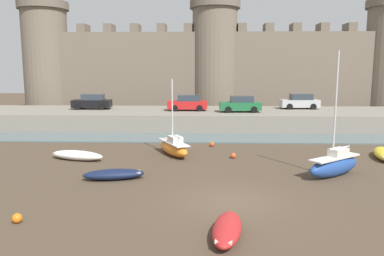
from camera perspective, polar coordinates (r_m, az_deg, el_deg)
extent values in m
plane|color=#4C3D2D|center=(17.32, 5.94, -10.96)|extent=(160.00, 160.00, 0.00)
cube|color=slate|center=(32.44, 4.11, -1.54)|extent=(80.00, 4.50, 0.10)
cube|color=gray|center=(39.48, 3.76, 1.48)|extent=(57.19, 10.00, 1.70)
cube|color=#706354|center=(50.19, 3.45, 8.19)|extent=(45.19, 2.80, 10.73)
cylinder|color=#706354|center=(54.57, -21.33, 9.24)|extent=(5.82, 5.82, 13.74)
cylinder|color=#675B4D|center=(55.20, -21.77, 16.90)|extent=(6.52, 6.52, 1.00)
cylinder|color=#706354|center=(50.20, 3.46, 9.91)|extent=(5.82, 5.82, 13.74)
cylinder|color=#675B4D|center=(50.89, 3.54, 18.24)|extent=(6.52, 6.52, 1.00)
cube|color=#6A5E4F|center=(52.99, -16.20, 14.30)|extent=(1.10, 2.52, 1.10)
cube|color=#6A5E4F|center=(52.04, -12.45, 14.55)|extent=(1.10, 2.52, 1.10)
cube|color=#6A5E4F|center=(51.31, -8.58, 14.74)|extent=(1.10, 2.52, 1.10)
cube|color=#6A5E4F|center=(50.80, -4.60, 14.87)|extent=(1.10, 2.52, 1.10)
cube|color=#6A5E4F|center=(50.52, -0.56, 14.93)|extent=(1.10, 2.52, 1.10)
cube|color=#6A5E4F|center=(50.68, 7.56, 14.84)|extent=(1.10, 2.52, 1.10)
cube|color=#6A5E4F|center=(51.12, 11.56, 14.69)|extent=(1.10, 2.52, 1.10)
cube|color=#6A5E4F|center=(51.78, 15.47, 14.47)|extent=(1.10, 2.52, 1.10)
cube|color=#6A5E4F|center=(52.66, 19.25, 14.20)|extent=(1.10, 2.52, 1.10)
cube|color=#6A5E4F|center=(53.75, 22.89, 13.89)|extent=(1.10, 2.52, 1.10)
ellipsoid|color=orange|center=(26.06, -2.82, -3.13)|extent=(2.83, 4.10, 0.95)
cube|color=silver|center=(25.97, -2.83, -2.19)|extent=(2.46, 3.59, 0.08)
cube|color=silver|center=(25.65, -2.58, -1.74)|extent=(1.17, 1.34, 0.44)
cylinder|color=silver|center=(25.83, -3.03, 2.68)|extent=(0.10, 0.10, 4.32)
cylinder|color=silver|center=(25.51, -2.50, -1.27)|extent=(0.89, 1.65, 0.08)
ellipsoid|color=silver|center=(25.85, -17.10, -3.99)|extent=(3.98, 2.23, 0.61)
ellipsoid|color=white|center=(25.84, -17.10, -3.86)|extent=(3.25, 1.78, 0.33)
cube|color=beige|center=(25.66, -16.59, -3.83)|extent=(0.48, 1.02, 0.06)
cube|color=beige|center=(26.72, -19.69, -3.53)|extent=(0.46, 0.70, 0.08)
ellipsoid|color=#234793|center=(22.37, 20.86, -5.49)|extent=(3.86, 3.28, 1.10)
cube|color=silver|center=(22.26, 20.93, -4.21)|extent=(3.38, 2.86, 0.08)
cube|color=silver|center=(22.45, 21.41, -3.45)|extent=(1.30, 1.21, 0.44)
cylinder|color=silver|center=(21.65, 21.05, 3.29)|extent=(0.10, 0.10, 5.78)
cylinder|color=silver|center=(22.49, 21.58, -2.84)|extent=(1.52, 1.19, 0.08)
cube|color=beige|center=(28.50, 27.23, -3.18)|extent=(1.13, 0.52, 0.06)
ellipsoid|color=red|center=(13.72, 5.37, -15.05)|extent=(1.45, 3.13, 0.59)
ellipsoid|color=#F23939|center=(13.70, 5.37, -14.82)|extent=(1.15, 2.56, 0.33)
cube|color=beige|center=(13.89, 5.47, -14.30)|extent=(0.88, 0.33, 0.06)
cube|color=beige|center=(12.63, 4.84, -16.86)|extent=(0.59, 0.36, 0.08)
ellipsoid|color=#141E3D|center=(20.76, -11.83, -6.94)|extent=(3.42, 1.67, 0.57)
ellipsoid|color=navy|center=(20.74, -11.83, -6.78)|extent=(2.80, 1.33, 0.31)
cube|color=beige|center=(20.74, -12.52, -6.68)|extent=(0.37, 0.90, 0.06)
cube|color=beige|center=(20.72, -8.27, -6.64)|extent=(0.39, 0.61, 0.08)
sphere|color=#E04C1E|center=(29.03, 3.06, -2.48)|extent=(0.37, 0.37, 0.37)
sphere|color=orange|center=(16.29, -25.11, -12.34)|extent=(0.39, 0.39, 0.39)
sphere|color=#E04C1E|center=(25.28, 6.31, -4.21)|extent=(0.37, 0.37, 0.37)
cube|color=black|center=(42.00, -15.01, 3.62)|extent=(4.15, 1.83, 0.80)
cube|color=#2D3842|center=(41.91, -14.85, 4.58)|extent=(2.30, 1.57, 0.64)
cylinder|color=black|center=(41.57, -16.99, 3.10)|extent=(0.65, 0.20, 0.64)
cylinder|color=black|center=(43.19, -16.33, 3.33)|extent=(0.65, 0.20, 0.64)
cylinder|color=black|center=(40.89, -13.58, 3.15)|extent=(0.65, 0.20, 0.64)
cylinder|color=black|center=(42.53, -13.04, 3.37)|extent=(0.65, 0.20, 0.64)
cube|color=red|center=(39.07, -0.74, 3.56)|extent=(4.15, 1.83, 0.80)
cube|color=#2D3842|center=(39.01, -0.52, 4.58)|extent=(2.30, 1.57, 0.64)
cylinder|color=black|center=(38.29, -2.66, 3.02)|extent=(0.65, 0.20, 0.64)
cylinder|color=black|center=(39.98, -2.54, 3.26)|extent=(0.65, 0.20, 0.64)
cylinder|color=black|center=(38.25, 1.15, 3.02)|extent=(0.65, 0.20, 0.64)
cylinder|color=black|center=(39.94, 1.11, 3.26)|extent=(0.65, 0.20, 0.64)
cube|color=#1E6638|center=(37.99, 7.35, 3.34)|extent=(4.15, 1.83, 0.80)
cube|color=#2D3842|center=(37.95, 7.60, 4.39)|extent=(2.30, 1.57, 0.64)
cylinder|color=black|center=(37.04, 5.55, 2.79)|extent=(0.65, 0.20, 0.64)
cylinder|color=black|center=(38.72, 5.32, 3.06)|extent=(0.65, 0.20, 0.64)
cylinder|color=black|center=(37.36, 9.44, 2.77)|extent=(0.65, 0.20, 0.64)
cylinder|color=black|center=(39.03, 9.04, 3.03)|extent=(0.65, 0.20, 0.64)
cube|color=#B2B5B7|center=(42.51, 16.05, 3.64)|extent=(4.15, 1.83, 0.80)
cube|color=#2D3842|center=(42.50, 16.29, 4.57)|extent=(2.30, 1.57, 0.64)
cylinder|color=black|center=(41.39, 14.66, 3.17)|extent=(0.65, 0.20, 0.64)
cylinder|color=black|center=(43.03, 14.10, 3.40)|extent=(0.65, 0.20, 0.64)
cylinder|color=black|center=(42.09, 18.02, 3.12)|extent=(0.65, 0.20, 0.64)
cylinder|color=black|center=(43.71, 17.34, 3.34)|extent=(0.65, 0.20, 0.64)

